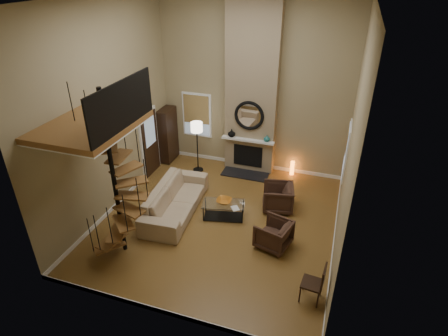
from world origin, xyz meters
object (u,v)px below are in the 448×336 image
(side_chair, at_px, (317,282))
(accent_lamp, at_px, (292,168))
(sofa, at_px, (175,199))
(armchair_near, at_px, (281,198))
(hutch, at_px, (168,135))
(coffee_table, at_px, (223,209))
(floor_lamp, at_px, (197,131))
(armchair_far, at_px, (276,235))

(side_chair, bearing_deg, accent_lamp, 104.48)
(sofa, relative_size, armchair_near, 3.29)
(hutch, relative_size, sofa, 0.66)
(coffee_table, xyz_separation_m, floor_lamp, (-1.63, 2.22, 1.13))
(side_chair, bearing_deg, hutch, 139.54)
(accent_lamp, bearing_deg, coffee_table, -115.43)
(hutch, height_order, armchair_far, hutch)
(sofa, bearing_deg, accent_lamp, -46.25)
(armchair_near, bearing_deg, coffee_table, -68.25)
(accent_lamp, bearing_deg, sofa, -131.92)
(armchair_near, xyz_separation_m, armchair_far, (0.21, -1.65, 0.00))
(coffee_table, distance_m, side_chair, 3.42)
(hutch, xyz_separation_m, accent_lamp, (4.25, 0.29, -0.70))
(armchair_near, distance_m, armchair_far, 1.66)
(armchair_near, relative_size, coffee_table, 0.68)
(armchair_near, bearing_deg, hutch, -123.59)
(sofa, height_order, accent_lamp, sofa)
(hutch, relative_size, side_chair, 1.98)
(coffee_table, bearing_deg, side_chair, -38.40)
(hutch, distance_m, accent_lamp, 4.32)
(sofa, xyz_separation_m, side_chair, (4.03, -1.97, 0.13))
(armchair_near, distance_m, accent_lamp, 1.99)
(hutch, bearing_deg, accent_lamp, 3.84)
(accent_lamp, bearing_deg, side_chair, -75.52)
(accent_lamp, relative_size, side_chair, 0.51)
(hutch, distance_m, side_chair, 7.30)
(armchair_near, bearing_deg, floor_lamp, -125.24)
(hutch, relative_size, floor_lamp, 1.07)
(sofa, xyz_separation_m, coffee_table, (1.35, 0.14, -0.11))
(hutch, height_order, side_chair, hutch)
(armchair_near, xyz_separation_m, floor_lamp, (-3.01, 1.31, 1.06))
(sofa, height_order, coffee_table, sofa)
(accent_lamp, distance_m, side_chair, 5.19)
(sofa, relative_size, floor_lamp, 1.62)
(coffee_table, bearing_deg, armchair_far, -25.11)
(armchair_far, relative_size, accent_lamp, 1.67)
(floor_lamp, relative_size, side_chair, 1.85)
(accent_lamp, bearing_deg, armchair_far, -86.75)
(armchair_near, height_order, armchair_far, armchair_near)
(side_chair, bearing_deg, coffee_table, 141.60)
(armchair_far, bearing_deg, armchair_near, -157.44)
(armchair_near, bearing_deg, sofa, -80.62)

